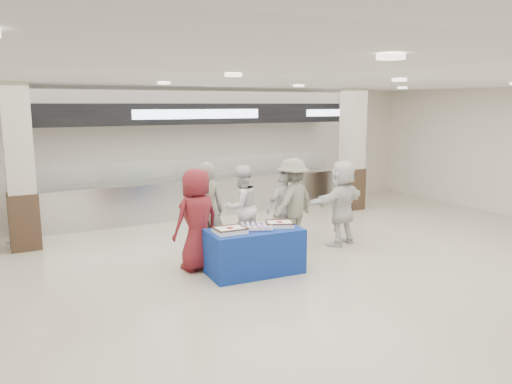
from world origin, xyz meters
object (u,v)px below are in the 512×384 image
chef_tall (241,207)px  chef_short (284,208)px  civilian_white (342,203)px  display_table (255,251)px  soldier_b (293,202)px  sheet_cake_left (230,230)px  civilian_maroon (197,220)px  cupcake_tray (256,227)px  soldier_a (206,211)px  sheet_cake_right (280,224)px

chef_tall → chef_short: (0.87, -0.14, -0.08)m
chef_short → civilian_white: 1.16m
chef_tall → display_table: bearing=61.2°
soldier_b → chef_tall: bearing=-36.7°
sheet_cake_left → chef_short: chef_short is taller
display_table → civilian_maroon: (-0.76, 0.64, 0.49)m
civilian_maroon → chef_tall: bearing=-161.4°
cupcake_tray → civilian_white: bearing=16.8°
display_table → chef_tall: size_ratio=0.95×
sheet_cake_left → soldier_b: 2.22m
cupcake_tray → civilian_maroon: size_ratio=0.31×
soldier_a → chef_short: size_ratio=1.21×
cupcake_tray → civilian_white: size_ratio=0.32×
display_table → sheet_cake_left: bearing=-175.5°
soldier_a → civilian_white: bearing=-173.0°
chef_short → soldier_b: (0.12, -0.14, 0.13)m
sheet_cake_right → soldier_a: 1.39m
sheet_cake_right → display_table: bearing=178.2°
civilian_maroon → chef_tall: 1.44m
display_table → civilian_white: (2.35, 0.71, 0.48)m
display_table → chef_tall: (0.46, 1.41, 0.44)m
sheet_cake_right → soldier_a: bearing=130.0°
sheet_cake_left → civilian_white: size_ratio=0.29×
display_table → civilian_maroon: size_ratio=0.89×
civilian_maroon → soldier_b: bearing=178.8°
sheet_cake_left → soldier_a: 1.06m
soldier_b → soldier_a: bearing=-18.5°
cupcake_tray → soldier_b: size_ratio=0.31×
chef_tall → civilian_white: civilian_white is taller
soldier_a → civilian_white: (2.77, -0.34, -0.04)m
chef_short → soldier_b: soldier_b is taller
sheet_cake_right → soldier_b: soldier_b is taller
display_table → chef_short: size_ratio=1.05×
sheet_cake_left → soldier_a: soldier_a is taller
soldier_a → cupcake_tray: bearing=128.2°
display_table → cupcake_tray: bearing=23.3°
chef_short → soldier_b: size_ratio=0.85×
display_table → sheet_cake_right: size_ratio=2.82×
display_table → soldier_a: 1.24m
display_table → sheet_cake_left: (-0.45, -0.01, 0.43)m
sheet_cake_right → soldier_b: 1.51m
sheet_cake_left → soldier_b: bearing=30.8°
civilian_maroon → soldier_a: (0.34, 0.41, 0.03)m
sheet_cake_left → soldier_b: size_ratio=0.28×
sheet_cake_right → cupcake_tray: 0.43m
sheet_cake_left → cupcake_tray: size_ratio=0.92×
chef_tall → sheet_cake_right: bearing=79.7°
civilian_white → sheet_cake_right: bearing=5.1°
chef_short → civilian_white: (1.02, -0.55, 0.11)m
soldier_b → sheet_cake_right: bearing=28.4°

